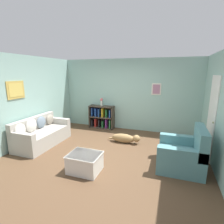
{
  "coord_description": "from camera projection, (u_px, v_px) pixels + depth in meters",
  "views": [
    {
      "loc": [
        1.54,
        -4.02,
        2.12
      ],
      "look_at": [
        0.0,
        0.4,
        1.05
      ],
      "focal_mm": 28.0,
      "sensor_mm": 36.0,
      "label": 1
    }
  ],
  "objects": [
    {
      "name": "ground_plane",
      "position": [
        107.0,
        153.0,
        4.67
      ],
      "size": [
        14.0,
        14.0,
        0.0
      ],
      "primitive_type": "plane",
      "color": "brown"
    },
    {
      "name": "coffee_table",
      "position": [
        85.0,
        162.0,
        3.79
      ],
      "size": [
        0.69,
        0.56,
        0.4
      ],
      "color": "silver",
      "rests_on": "ground_plane"
    },
    {
      "name": "wall_right",
      "position": [
        223.0,
        113.0,
        3.58
      ],
      "size": [
        0.16,
        5.0,
        2.6
      ],
      "color": "#93BCB2",
      "rests_on": "ground_plane"
    },
    {
      "name": "couch",
      "position": [
        41.0,
        134.0,
        5.22
      ],
      "size": [
        0.81,
        1.72,
        0.82
      ],
      "color": "#ADA89E",
      "rests_on": "ground_plane"
    },
    {
      "name": "bookshelf",
      "position": [
        102.0,
        117.0,
        6.76
      ],
      "size": [
        0.96,
        0.34,
        0.87
      ],
      "color": "#42382D",
      "rests_on": "ground_plane"
    },
    {
      "name": "vase",
      "position": [
        102.0,
        101.0,
        6.6
      ],
      "size": [
        0.11,
        0.11,
        0.3
      ],
      "color": "silver",
      "rests_on": "bookshelf"
    },
    {
      "name": "dog",
      "position": [
        125.0,
        138.0,
        5.35
      ],
      "size": [
        1.03,
        0.25,
        0.29
      ],
      "color": "#9E7A4C",
      "rests_on": "ground_plane"
    },
    {
      "name": "recliner_chair",
      "position": [
        183.0,
        154.0,
        3.9
      ],
      "size": [
        0.95,
        1.0,
        0.97
      ],
      "color": "slate",
      "rests_on": "ground_plane"
    },
    {
      "name": "wall_left",
      "position": [
        27.0,
        100.0,
        5.19
      ],
      "size": [
        0.13,
        5.0,
        2.6
      ],
      "color": "#93BCB2",
      "rests_on": "ground_plane"
    },
    {
      "name": "wall_back",
      "position": [
        128.0,
        95.0,
        6.45
      ],
      "size": [
        5.6,
        0.13,
        2.6
      ],
      "color": "#93BCB2",
      "rests_on": "ground_plane"
    }
  ]
}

